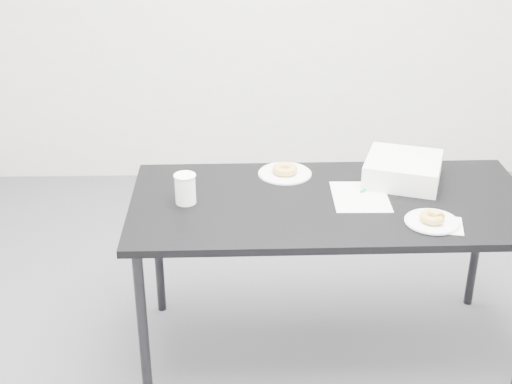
{
  "coord_description": "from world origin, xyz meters",
  "views": [
    {
      "loc": [
        -0.2,
        -2.72,
        2.15
      ],
      "look_at": [
        -0.13,
        0.02,
        0.82
      ],
      "focal_mm": 50.0,
      "sensor_mm": 36.0,
      "label": 1
    }
  ],
  "objects_px": {
    "table": "(331,212)",
    "donut_far": "(285,169)",
    "scorecard": "(360,197)",
    "pen": "(371,187)",
    "plate_far": "(285,174)",
    "coffee_cup": "(185,189)",
    "bakery_box": "(403,170)",
    "donut_near": "(432,217)",
    "plate_near": "(432,222)"
  },
  "relations": [
    {
      "from": "table",
      "to": "donut_far",
      "type": "relative_size",
      "value": 14.95
    },
    {
      "from": "scorecard",
      "to": "pen",
      "type": "xyz_separation_m",
      "value": [
        0.06,
        0.08,
        0.01
      ]
    },
    {
      "from": "table",
      "to": "plate_far",
      "type": "distance_m",
      "value": 0.33
    },
    {
      "from": "pen",
      "to": "coffee_cup",
      "type": "xyz_separation_m",
      "value": [
        -0.81,
        -0.12,
        0.06
      ]
    },
    {
      "from": "table",
      "to": "scorecard",
      "type": "distance_m",
      "value": 0.14
    },
    {
      "from": "pen",
      "to": "plate_far",
      "type": "bearing_deg",
      "value": 114.18
    },
    {
      "from": "bakery_box",
      "to": "plate_far",
      "type": "bearing_deg",
      "value": -170.0
    },
    {
      "from": "pen",
      "to": "coffee_cup",
      "type": "relative_size",
      "value": 1.07
    },
    {
      "from": "scorecard",
      "to": "pen",
      "type": "relative_size",
      "value": 2.15
    },
    {
      "from": "pen",
      "to": "bakery_box",
      "type": "bearing_deg",
      "value": -14.19
    },
    {
      "from": "table",
      "to": "coffee_cup",
      "type": "xyz_separation_m",
      "value": [
        -0.62,
        -0.01,
        0.13
      ]
    },
    {
      "from": "pen",
      "to": "bakery_box",
      "type": "height_order",
      "value": "bakery_box"
    },
    {
      "from": "donut_far",
      "to": "bakery_box",
      "type": "relative_size",
      "value": 0.36
    },
    {
      "from": "plate_far",
      "to": "bakery_box",
      "type": "relative_size",
      "value": 0.76
    },
    {
      "from": "donut_near",
      "to": "coffee_cup",
      "type": "height_order",
      "value": "coffee_cup"
    },
    {
      "from": "scorecard",
      "to": "coffee_cup",
      "type": "height_order",
      "value": "coffee_cup"
    },
    {
      "from": "scorecard",
      "to": "plate_far",
      "type": "relative_size",
      "value": 1.22
    },
    {
      "from": "donut_near",
      "to": "scorecard",
      "type": "bearing_deg",
      "value": 135.97
    },
    {
      "from": "coffee_cup",
      "to": "table",
      "type": "bearing_deg",
      "value": 1.02
    },
    {
      "from": "coffee_cup",
      "to": "bakery_box",
      "type": "height_order",
      "value": "coffee_cup"
    },
    {
      "from": "scorecard",
      "to": "plate_near",
      "type": "bearing_deg",
      "value": -43.12
    },
    {
      "from": "plate_far",
      "to": "bakery_box",
      "type": "bearing_deg",
      "value": -8.62
    },
    {
      "from": "scorecard",
      "to": "donut_far",
      "type": "height_order",
      "value": "donut_far"
    },
    {
      "from": "pen",
      "to": "plate_near",
      "type": "xyz_separation_m",
      "value": [
        0.19,
        -0.32,
        -0.0
      ]
    },
    {
      "from": "donut_near",
      "to": "coffee_cup",
      "type": "distance_m",
      "value": 1.02
    },
    {
      "from": "scorecard",
      "to": "donut_near",
      "type": "distance_m",
      "value": 0.35
    },
    {
      "from": "scorecard",
      "to": "plate_near",
      "type": "relative_size",
      "value": 1.37
    },
    {
      "from": "donut_near",
      "to": "pen",
      "type": "bearing_deg",
      "value": 120.72
    },
    {
      "from": "donut_far",
      "to": "bakery_box",
      "type": "xyz_separation_m",
      "value": [
        0.53,
        -0.08,
        0.03
      ]
    },
    {
      "from": "pen",
      "to": "donut_near",
      "type": "bearing_deg",
      "value": -101.37
    },
    {
      "from": "table",
      "to": "pen",
      "type": "xyz_separation_m",
      "value": [
        0.19,
        0.11,
        0.07
      ]
    },
    {
      "from": "plate_near",
      "to": "donut_far",
      "type": "relative_size",
      "value": 1.9
    },
    {
      "from": "table",
      "to": "donut_far",
      "type": "xyz_separation_m",
      "value": [
        -0.18,
        0.27,
        0.09
      ]
    },
    {
      "from": "scorecard",
      "to": "coffee_cup",
      "type": "bearing_deg",
      "value": -176.33
    },
    {
      "from": "pen",
      "to": "donut_far",
      "type": "relative_size",
      "value": 1.21
    },
    {
      "from": "bakery_box",
      "to": "scorecard",
      "type": "bearing_deg",
      "value": -124.25
    },
    {
      "from": "scorecard",
      "to": "bakery_box",
      "type": "height_order",
      "value": "bakery_box"
    },
    {
      "from": "plate_far",
      "to": "bakery_box",
      "type": "height_order",
      "value": "bakery_box"
    },
    {
      "from": "table",
      "to": "donut_near",
      "type": "distance_m",
      "value": 0.45
    },
    {
      "from": "plate_near",
      "to": "coffee_cup",
      "type": "distance_m",
      "value": 1.03
    },
    {
      "from": "plate_near",
      "to": "donut_far",
      "type": "bearing_deg",
      "value": 139.17
    },
    {
      "from": "table",
      "to": "plate_far",
      "type": "bearing_deg",
      "value": 123.77
    },
    {
      "from": "pen",
      "to": "plate_near",
      "type": "height_order",
      "value": "pen"
    },
    {
      "from": "donut_near",
      "to": "plate_far",
      "type": "relative_size",
      "value": 0.42
    },
    {
      "from": "plate_far",
      "to": "donut_far",
      "type": "distance_m",
      "value": 0.02
    },
    {
      "from": "donut_far",
      "to": "coffee_cup",
      "type": "bearing_deg",
      "value": -147.47
    },
    {
      "from": "plate_near",
      "to": "bakery_box",
      "type": "bearing_deg",
      "value": 94.98
    },
    {
      "from": "scorecard",
      "to": "plate_far",
      "type": "bearing_deg",
      "value": 142.91
    },
    {
      "from": "scorecard",
      "to": "coffee_cup",
      "type": "xyz_separation_m",
      "value": [
        -0.75,
        -0.04,
        0.06
      ]
    },
    {
      "from": "donut_far",
      "to": "pen",
      "type": "bearing_deg",
      "value": -23.73
    }
  ]
}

